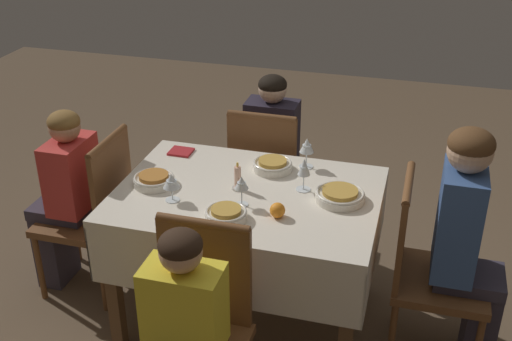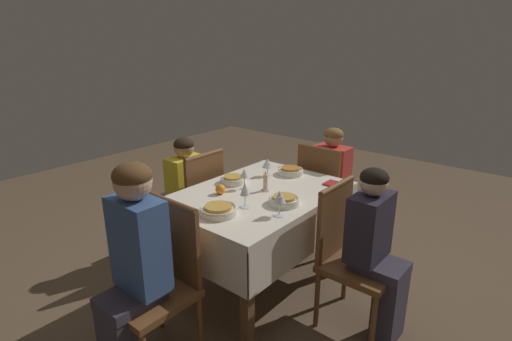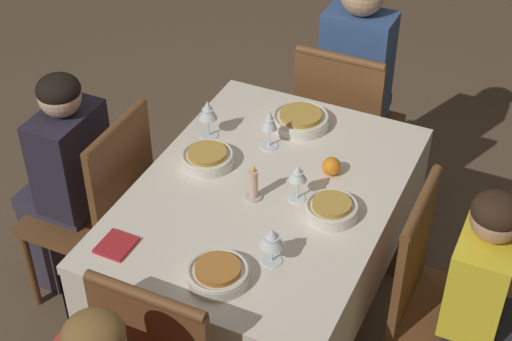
# 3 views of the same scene
# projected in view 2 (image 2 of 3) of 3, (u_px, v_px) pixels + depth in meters

# --- Properties ---
(ground_plane) EXTENTS (8.00, 8.00, 0.00)m
(ground_plane) POSITION_uv_depth(u_px,v_px,m) (258.00, 285.00, 2.98)
(ground_plane) COLOR brown
(dining_table) EXTENTS (1.24, 0.88, 0.75)m
(dining_table) POSITION_uv_depth(u_px,v_px,m) (258.00, 207.00, 2.78)
(dining_table) COLOR silver
(dining_table) RESTS_ON ground_plane
(chair_west) EXTENTS (0.43, 0.42, 0.92)m
(chair_west) POSITION_uv_depth(u_px,v_px,m) (160.00, 277.00, 2.20)
(chair_west) COLOR brown
(chair_west) RESTS_ON ground_plane
(chair_south) EXTENTS (0.42, 0.43, 0.92)m
(chair_south) POSITION_uv_depth(u_px,v_px,m) (350.00, 251.00, 2.47)
(chair_south) COLOR brown
(chair_south) RESTS_ON ground_plane
(chair_east) EXTENTS (0.43, 0.42, 0.92)m
(chair_east) POSITION_uv_depth(u_px,v_px,m) (324.00, 192.00, 3.42)
(chair_east) COLOR brown
(chair_east) RESTS_ON ground_plane
(chair_north) EXTENTS (0.42, 0.43, 0.92)m
(chair_north) POSITION_uv_depth(u_px,v_px,m) (196.00, 200.00, 3.24)
(chair_north) COLOR brown
(chair_north) RESTS_ON ground_plane
(person_adult_denim) EXTENTS (0.34, 0.30, 1.19)m
(person_adult_denim) POSITION_uv_depth(u_px,v_px,m) (133.00, 261.00, 2.04)
(person_adult_denim) COLOR #383342
(person_adult_denim) RESTS_ON ground_plane
(person_child_dark) EXTENTS (0.30, 0.33, 1.06)m
(person_child_dark) POSITION_uv_depth(u_px,v_px,m) (377.00, 248.00, 2.35)
(person_child_dark) COLOR #383342
(person_child_dark) RESTS_ON ground_plane
(person_child_red) EXTENTS (0.33, 0.30, 1.04)m
(person_child_red) POSITION_uv_depth(u_px,v_px,m) (334.00, 179.00, 3.52)
(person_child_red) COLOR #383342
(person_child_red) RESTS_ON ground_plane
(person_child_yellow) EXTENTS (0.30, 0.33, 1.01)m
(person_child_yellow) POSITION_uv_depth(u_px,v_px,m) (182.00, 189.00, 3.33)
(person_child_yellow) COLOR #282833
(person_child_yellow) RESTS_ON ground_plane
(bowl_west) EXTENTS (0.23, 0.23, 0.06)m
(bowl_west) POSITION_uv_depth(u_px,v_px,m) (218.00, 210.00, 2.40)
(bowl_west) COLOR silver
(bowl_west) RESTS_ON dining_table
(wine_glass_west) EXTENTS (0.07, 0.07, 0.16)m
(wine_glass_west) POSITION_uv_depth(u_px,v_px,m) (245.00, 190.00, 2.47)
(wine_glass_west) COLOR white
(wine_glass_west) RESTS_ON dining_table
(bowl_south) EXTENTS (0.20, 0.20, 0.06)m
(bowl_south) POSITION_uv_depth(u_px,v_px,m) (284.00, 200.00, 2.54)
(bowl_south) COLOR silver
(bowl_south) RESTS_ON dining_table
(wine_glass_south) EXTENTS (0.07, 0.07, 0.16)m
(wine_glass_south) POSITION_uv_depth(u_px,v_px,m) (280.00, 198.00, 2.35)
(wine_glass_south) COLOR white
(wine_glass_south) RESTS_ON dining_table
(bowl_east) EXTENTS (0.20, 0.20, 0.06)m
(bowl_east) POSITION_uv_depth(u_px,v_px,m) (291.00, 171.00, 3.10)
(bowl_east) COLOR silver
(bowl_east) RESTS_ON dining_table
(wine_glass_east) EXTENTS (0.08, 0.08, 0.14)m
(wine_glass_east) POSITION_uv_depth(u_px,v_px,m) (267.00, 164.00, 3.04)
(wine_glass_east) COLOR white
(wine_glass_east) RESTS_ON dining_table
(bowl_north) EXTENTS (0.18, 0.18, 0.06)m
(bowl_north) POSITION_uv_depth(u_px,v_px,m) (233.00, 180.00, 2.91)
(bowl_north) COLOR silver
(bowl_north) RESTS_ON dining_table
(wine_glass_north) EXTENTS (0.06, 0.06, 0.15)m
(wine_glass_north) POSITION_uv_depth(u_px,v_px,m) (244.00, 174.00, 2.78)
(wine_glass_north) COLOR white
(wine_glass_north) RESTS_ON dining_table
(candle_centerpiece) EXTENTS (0.06, 0.06, 0.14)m
(candle_centerpiece) POSITION_uv_depth(u_px,v_px,m) (265.00, 184.00, 2.76)
(candle_centerpiece) COLOR beige
(candle_centerpiece) RESTS_ON dining_table
(orange_fruit) EXTENTS (0.07, 0.07, 0.07)m
(orange_fruit) POSITION_uv_depth(u_px,v_px,m) (220.00, 189.00, 2.70)
(orange_fruit) COLOR orange
(orange_fruit) RESTS_ON dining_table
(napkin_red_folded) EXTENTS (0.12, 0.11, 0.01)m
(napkin_red_folded) POSITION_uv_depth(u_px,v_px,m) (333.00, 184.00, 2.89)
(napkin_red_folded) COLOR #AD2328
(napkin_red_folded) RESTS_ON dining_table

